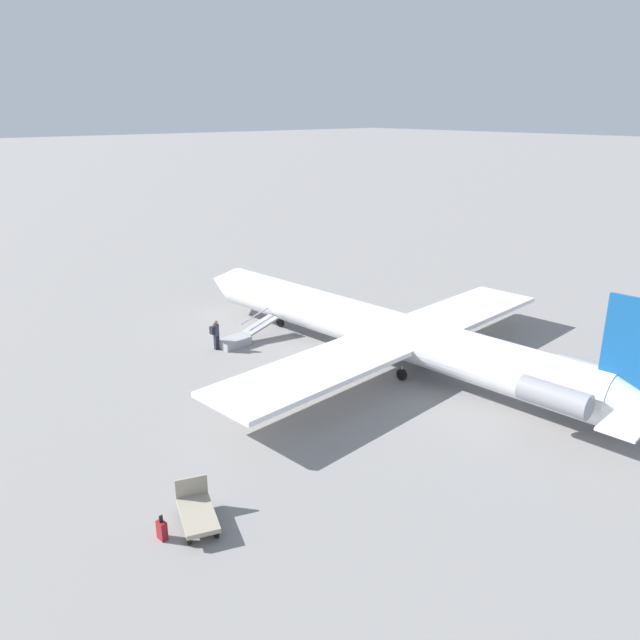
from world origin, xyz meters
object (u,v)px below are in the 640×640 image
object	(u,v)px
suitcase	(162,530)
boarding_stairs	(240,338)
airplane_main	(392,333)
passenger	(216,333)
luggage_cart	(197,512)

from	to	relation	value
suitcase	boarding_stairs	bearing A→B (deg)	-41.48
airplane_main	passenger	bearing A→B (deg)	31.04
passenger	luggage_cart	distance (m)	16.00
boarding_stairs	passenger	distance (m)	1.61
suitcase	luggage_cart	bearing A→B (deg)	-92.46
boarding_stairs	suitcase	distance (m)	17.47
luggage_cart	suitcase	bearing A→B (deg)	106.93
suitcase	airplane_main	bearing A→B (deg)	-72.24
airplane_main	luggage_cart	bearing A→B (deg)	104.40
boarding_stairs	passenger	size ratio (longest dim) A/B	2.35
boarding_stairs	passenger	world-z (taller)	passenger
airplane_main	luggage_cart	xyz separation A→B (m)	(-5.18, 14.76, -1.42)
airplane_main	passenger	distance (m)	10.10
airplane_main	luggage_cart	distance (m)	15.71
boarding_stairs	airplane_main	bearing A→B (deg)	-65.77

